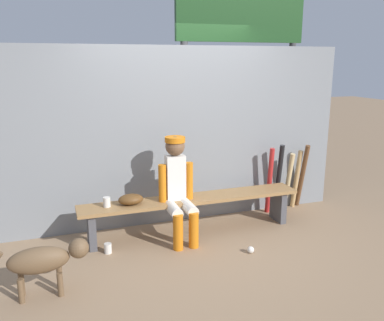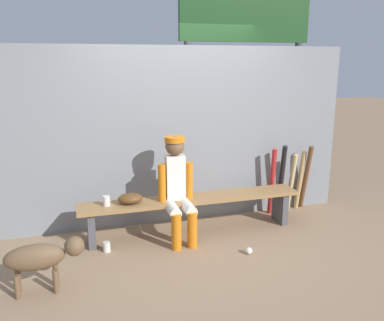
{
  "view_description": "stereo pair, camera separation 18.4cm",
  "coord_description": "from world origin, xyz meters",
  "px_view_note": "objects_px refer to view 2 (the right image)",
  "views": [
    {
      "loc": [
        -1.51,
        -4.34,
        2.02
      ],
      "look_at": [
        0.0,
        0.0,
        0.89
      ],
      "focal_mm": 38.35,
      "sensor_mm": 36.0,
      "label": 1
    },
    {
      "loc": [
        -1.33,
        -4.39,
        2.02
      ],
      "look_at": [
        0.0,
        0.0,
        0.89
      ],
      "focal_mm": 38.35,
      "sensor_mm": 36.0,
      "label": 2
    }
  ],
  "objects_px": {
    "bat_wood_dark": "(306,177)",
    "scoreboard": "(250,38)",
    "cup_on_bench": "(106,201)",
    "bat_wood_natural": "(291,183)",
    "baseball_glove": "(130,199)",
    "baseball": "(249,251)",
    "bat_aluminum_red": "(272,182)",
    "dog": "(42,257)",
    "bat_wood_tan": "(300,180)",
    "cup_on_ground": "(107,247)",
    "dugout_bench": "(192,205)",
    "player_seated": "(178,186)",
    "bat_aluminum_black": "(281,179)"
  },
  "relations": [
    {
      "from": "dugout_bench",
      "to": "bat_wood_natural",
      "type": "xyz_separation_m",
      "value": [
        1.48,
        0.28,
        0.06
      ]
    },
    {
      "from": "dugout_bench",
      "to": "baseball",
      "type": "distance_m",
      "value": 0.89
    },
    {
      "from": "cup_on_ground",
      "to": "scoreboard",
      "type": "xyz_separation_m",
      "value": [
        2.25,
        1.39,
        2.28
      ]
    },
    {
      "from": "bat_wood_dark",
      "to": "dog",
      "type": "xyz_separation_m",
      "value": [
        -3.37,
        -1.17,
        -0.12
      ]
    },
    {
      "from": "player_seated",
      "to": "bat_wood_natural",
      "type": "height_order",
      "value": "player_seated"
    },
    {
      "from": "dugout_bench",
      "to": "bat_aluminum_red",
      "type": "bearing_deg",
      "value": 12.73
    },
    {
      "from": "player_seated",
      "to": "bat_wood_natural",
      "type": "distance_m",
      "value": 1.75
    },
    {
      "from": "cup_on_ground",
      "to": "dog",
      "type": "distance_m",
      "value": 0.92
    },
    {
      "from": "bat_wood_tan",
      "to": "bat_wood_dark",
      "type": "xyz_separation_m",
      "value": [
        0.07,
        -0.02,
        0.04
      ]
    },
    {
      "from": "bat_wood_tan",
      "to": "baseball_glove",
      "type": "bearing_deg",
      "value": -171.75
    },
    {
      "from": "cup_on_bench",
      "to": "bat_wood_natural",
      "type": "bearing_deg",
      "value": 6.24
    },
    {
      "from": "player_seated",
      "to": "scoreboard",
      "type": "distance_m",
      "value": 2.55
    },
    {
      "from": "player_seated",
      "to": "bat_aluminum_black",
      "type": "distance_m",
      "value": 1.6
    },
    {
      "from": "bat_wood_natural",
      "to": "baseball",
      "type": "bearing_deg",
      "value": -136.81
    },
    {
      "from": "bat_wood_tan",
      "to": "dog",
      "type": "height_order",
      "value": "bat_wood_tan"
    },
    {
      "from": "dugout_bench",
      "to": "baseball",
      "type": "bearing_deg",
      "value": -59.83
    },
    {
      "from": "baseball_glove",
      "to": "bat_aluminum_red",
      "type": "xyz_separation_m",
      "value": [
        1.92,
        0.27,
        -0.05
      ]
    },
    {
      "from": "bat_aluminum_red",
      "to": "cup_on_ground",
      "type": "height_order",
      "value": "bat_aluminum_red"
    },
    {
      "from": "cup_on_ground",
      "to": "bat_wood_dark",
      "type": "bearing_deg",
      "value": 11.02
    },
    {
      "from": "baseball_glove",
      "to": "cup_on_ground",
      "type": "xyz_separation_m",
      "value": [
        -0.31,
        -0.22,
        -0.45
      ]
    },
    {
      "from": "baseball_glove",
      "to": "baseball",
      "type": "height_order",
      "value": "baseball_glove"
    },
    {
      "from": "bat_aluminum_black",
      "to": "dog",
      "type": "distance_m",
      "value": 3.19
    },
    {
      "from": "player_seated",
      "to": "cup_on_bench",
      "type": "relative_size",
      "value": 10.79
    },
    {
      "from": "bat_aluminum_red",
      "to": "dog",
      "type": "xyz_separation_m",
      "value": [
        -2.83,
        -1.12,
        -0.12
      ]
    },
    {
      "from": "dugout_bench",
      "to": "bat_wood_dark",
      "type": "relative_size",
      "value": 2.87
    },
    {
      "from": "bat_aluminum_red",
      "to": "bat_wood_tan",
      "type": "height_order",
      "value": "bat_aluminum_red"
    },
    {
      "from": "dog",
      "to": "bat_wood_tan",
      "type": "bearing_deg",
      "value": 19.91
    },
    {
      "from": "cup_on_bench",
      "to": "player_seated",
      "type": "bearing_deg",
      "value": -8.52
    },
    {
      "from": "cup_on_ground",
      "to": "bat_aluminum_black",
      "type": "bearing_deg",
      "value": 12.0
    },
    {
      "from": "bat_wood_natural",
      "to": "cup_on_bench",
      "type": "height_order",
      "value": "bat_wood_natural"
    },
    {
      "from": "dugout_bench",
      "to": "bat_wood_tan",
      "type": "bearing_deg",
      "value": 11.78
    },
    {
      "from": "player_seated",
      "to": "bat_aluminum_black",
      "type": "xyz_separation_m",
      "value": [
        1.54,
        0.39,
        -0.17
      ]
    },
    {
      "from": "player_seated",
      "to": "cup_on_bench",
      "type": "height_order",
      "value": "player_seated"
    },
    {
      "from": "baseball",
      "to": "scoreboard",
      "type": "xyz_separation_m",
      "value": [
        0.79,
        1.89,
        2.29
      ]
    },
    {
      "from": "dog",
      "to": "bat_aluminum_red",
      "type": "bearing_deg",
      "value": 21.55
    },
    {
      "from": "bat_aluminum_black",
      "to": "cup_on_bench",
      "type": "relative_size",
      "value": 8.59
    },
    {
      "from": "baseball",
      "to": "cup_on_bench",
      "type": "height_order",
      "value": "cup_on_bench"
    },
    {
      "from": "bat_aluminum_red",
      "to": "bat_wood_natural",
      "type": "bearing_deg",
      "value": 2.52
    },
    {
      "from": "scoreboard",
      "to": "dog",
      "type": "height_order",
      "value": "scoreboard"
    },
    {
      "from": "scoreboard",
      "to": "bat_wood_dark",
      "type": "bearing_deg",
      "value": -58.56
    },
    {
      "from": "cup_on_ground",
      "to": "scoreboard",
      "type": "bearing_deg",
      "value": 31.68
    },
    {
      "from": "bat_aluminum_black",
      "to": "bat_wood_tan",
      "type": "distance_m",
      "value": 0.33
    },
    {
      "from": "bat_aluminum_black",
      "to": "bat_wood_dark",
      "type": "height_order",
      "value": "bat_aluminum_black"
    },
    {
      "from": "bat_aluminum_black",
      "to": "baseball",
      "type": "height_order",
      "value": "bat_aluminum_black"
    },
    {
      "from": "bat_wood_natural",
      "to": "dog",
      "type": "xyz_separation_m",
      "value": [
        -3.13,
        -1.13,
        -0.07
      ]
    },
    {
      "from": "bat_aluminum_black",
      "to": "bat_wood_dark",
      "type": "distance_m",
      "value": 0.4
    },
    {
      "from": "bat_wood_tan",
      "to": "cup_on_ground",
      "type": "relative_size",
      "value": 7.52
    },
    {
      "from": "bat_wood_dark",
      "to": "scoreboard",
      "type": "distance_m",
      "value": 2.12
    },
    {
      "from": "scoreboard",
      "to": "baseball_glove",
      "type": "bearing_deg",
      "value": -148.92
    },
    {
      "from": "cup_on_ground",
      "to": "dugout_bench",
      "type": "bearing_deg",
      "value": 11.85
    }
  ]
}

